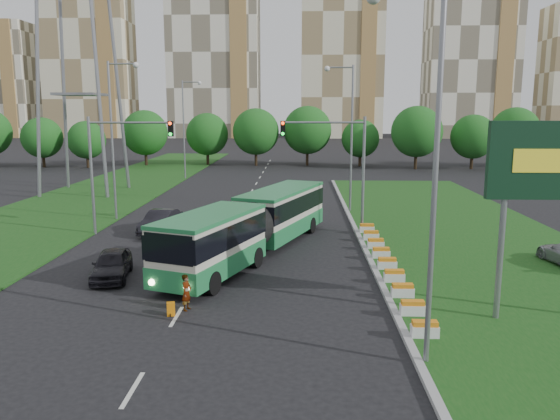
{
  "coord_description": "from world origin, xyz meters",
  "views": [
    {
      "loc": [
        2.04,
        -27.17,
        8.36
      ],
      "look_at": [
        0.91,
        4.47,
        2.6
      ],
      "focal_mm": 35.0,
      "sensor_mm": 36.0,
      "label": 1
    }
  ],
  "objects_px": {
    "traffic_mast_median": "(340,156)",
    "shopping_trolley": "(171,309)",
    "traffic_mast_left": "(114,157)",
    "articulated_bus": "(249,225)",
    "car_left_near": "(112,264)",
    "pedestrian": "(187,292)",
    "car_left_far": "(161,222)"
  },
  "relations": [
    {
      "from": "car_left_near",
      "to": "shopping_trolley",
      "type": "height_order",
      "value": "car_left_near"
    },
    {
      "from": "traffic_mast_median",
      "to": "car_left_far",
      "type": "relative_size",
      "value": 1.7
    },
    {
      "from": "traffic_mast_left",
      "to": "shopping_trolley",
      "type": "height_order",
      "value": "traffic_mast_left"
    },
    {
      "from": "traffic_mast_median",
      "to": "shopping_trolley",
      "type": "xyz_separation_m",
      "value": [
        -8.03,
        -15.88,
        -5.07
      ]
    },
    {
      "from": "traffic_mast_left",
      "to": "articulated_bus",
      "type": "bearing_deg",
      "value": -27.41
    },
    {
      "from": "traffic_mast_left",
      "to": "car_left_near",
      "type": "distance_m",
      "value": 11.3
    },
    {
      "from": "traffic_mast_left",
      "to": "car_left_far",
      "type": "xyz_separation_m",
      "value": [
        2.76,
        0.71,
        -4.57
      ]
    },
    {
      "from": "articulated_bus",
      "to": "shopping_trolley",
      "type": "xyz_separation_m",
      "value": [
        -2.36,
        -9.96,
        -1.51
      ]
    },
    {
      "from": "car_left_far",
      "to": "pedestrian",
      "type": "distance_m",
      "value": 15.71
    },
    {
      "from": "car_left_far",
      "to": "shopping_trolley",
      "type": "bearing_deg",
      "value": -67.03
    },
    {
      "from": "traffic_mast_median",
      "to": "pedestrian",
      "type": "distance_m",
      "value": 17.57
    },
    {
      "from": "pedestrian",
      "to": "shopping_trolley",
      "type": "bearing_deg",
      "value": 157.05
    },
    {
      "from": "articulated_bus",
      "to": "shopping_trolley",
      "type": "distance_m",
      "value": 10.35
    },
    {
      "from": "car_left_near",
      "to": "pedestrian",
      "type": "distance_m",
      "value": 6.41
    },
    {
      "from": "shopping_trolley",
      "to": "car_left_far",
      "type": "bearing_deg",
      "value": 90.25
    },
    {
      "from": "traffic_mast_left",
      "to": "traffic_mast_median",
      "type": "bearing_deg",
      "value": 3.77
    },
    {
      "from": "traffic_mast_median",
      "to": "traffic_mast_left",
      "type": "bearing_deg",
      "value": -176.23
    },
    {
      "from": "car_left_near",
      "to": "car_left_far",
      "type": "relative_size",
      "value": 0.9
    },
    {
      "from": "pedestrian",
      "to": "shopping_trolley",
      "type": "relative_size",
      "value": 2.78
    },
    {
      "from": "pedestrian",
      "to": "traffic_mast_median",
      "type": "bearing_deg",
      "value": -10.27
    },
    {
      "from": "traffic_mast_median",
      "to": "shopping_trolley",
      "type": "height_order",
      "value": "traffic_mast_median"
    },
    {
      "from": "traffic_mast_median",
      "to": "articulated_bus",
      "type": "height_order",
      "value": "traffic_mast_median"
    },
    {
      "from": "traffic_mast_left",
      "to": "pedestrian",
      "type": "bearing_deg",
      "value": -61.68
    },
    {
      "from": "pedestrian",
      "to": "shopping_trolley",
      "type": "height_order",
      "value": "pedestrian"
    },
    {
      "from": "car_left_far",
      "to": "pedestrian",
      "type": "bearing_deg",
      "value": -64.51
    },
    {
      "from": "pedestrian",
      "to": "traffic_mast_left",
      "type": "bearing_deg",
      "value": 44.26
    },
    {
      "from": "shopping_trolley",
      "to": "traffic_mast_median",
      "type": "bearing_deg",
      "value": 47.78
    },
    {
      "from": "articulated_bus",
      "to": "car_left_near",
      "type": "height_order",
      "value": "articulated_bus"
    },
    {
      "from": "traffic_mast_median",
      "to": "traffic_mast_left",
      "type": "relative_size",
      "value": 1.0
    },
    {
      "from": "traffic_mast_left",
      "to": "car_left_near",
      "type": "xyz_separation_m",
      "value": [
        2.95,
        -9.88,
        -4.62
      ]
    },
    {
      "from": "car_left_near",
      "to": "shopping_trolley",
      "type": "xyz_separation_m",
      "value": [
        4.18,
        -5.0,
        -0.45
      ]
    },
    {
      "from": "articulated_bus",
      "to": "traffic_mast_left",
      "type": "bearing_deg",
      "value": 172.78
    }
  ]
}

